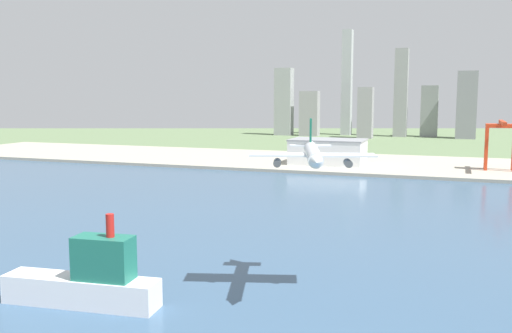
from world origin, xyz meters
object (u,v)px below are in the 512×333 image
Objects in this scene: airplane_landing at (313,154)px; port_crane_red at (501,135)px; ferry_boat at (88,280)px; warehouse_main at (328,152)px.

port_crane_red is at bearing 77.00° from airplane_landing.
ferry_boat is 322.91m from warehouse_main.
port_crane_red reaches higher than warehouse_main.
ferry_boat is 0.76× the size of warehouse_main.
airplane_landing reaches higher than port_crane_red.
airplane_landing is at bearing -103.00° from port_crane_red.
ferry_boat is (-56.73, -26.98, -34.58)m from airplane_landing.
airplane_landing reaches higher than warehouse_main.
airplane_landing is at bearing -78.49° from warehouse_main.
port_crane_red is (125.79, 326.08, 22.00)m from ferry_boat.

